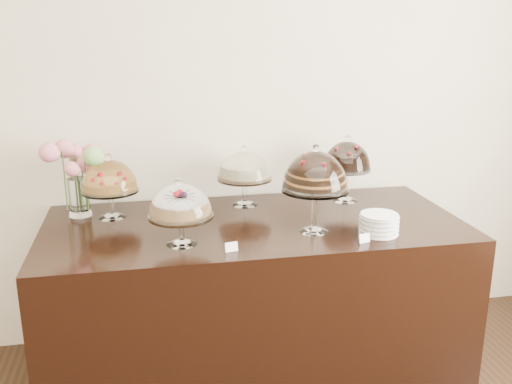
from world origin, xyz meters
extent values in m
cube|color=beige|center=(0.00, 3.00, 1.50)|extent=(5.00, 0.04, 3.00)
cube|color=black|center=(0.22, 2.45, 0.45)|extent=(2.20, 1.00, 0.90)
cone|color=white|center=(-0.18, 2.21, 0.91)|extent=(0.15, 0.15, 0.02)
cylinder|color=white|center=(-0.18, 2.21, 0.98)|extent=(0.03, 0.03, 0.11)
cylinder|color=white|center=(-0.18, 2.21, 1.04)|extent=(0.31, 0.31, 0.01)
cylinder|color=tan|center=(-0.18, 2.21, 1.08)|extent=(0.24, 0.24, 0.06)
sphere|color=red|center=(-0.12, 2.23, 1.12)|extent=(0.02, 0.02, 0.02)
sphere|color=red|center=(-0.23, 2.25, 1.12)|extent=(0.02, 0.02, 0.02)
sphere|color=red|center=(-0.20, 2.14, 1.12)|extent=(0.02, 0.02, 0.02)
sphere|color=white|center=(-0.18, 2.21, 1.21)|extent=(0.04, 0.04, 0.04)
cone|color=white|center=(0.49, 2.25, 0.91)|extent=(0.15, 0.15, 0.02)
cylinder|color=white|center=(0.49, 2.25, 1.02)|extent=(0.03, 0.03, 0.19)
cylinder|color=white|center=(0.49, 2.25, 1.12)|extent=(0.34, 0.34, 0.01)
cylinder|color=black|center=(0.49, 2.25, 1.18)|extent=(0.24, 0.24, 0.11)
sphere|color=red|center=(0.55, 2.27, 1.24)|extent=(0.02, 0.02, 0.02)
sphere|color=red|center=(0.47, 2.31, 1.24)|extent=(0.02, 0.02, 0.02)
sphere|color=red|center=(0.42, 2.23, 1.24)|extent=(0.02, 0.02, 0.02)
sphere|color=red|center=(0.50, 2.19, 1.24)|extent=(0.02, 0.02, 0.02)
sphere|color=white|center=(0.49, 2.25, 1.33)|extent=(0.04, 0.04, 0.04)
cone|color=white|center=(0.22, 2.76, 0.91)|extent=(0.15, 0.15, 0.02)
cylinder|color=white|center=(0.22, 2.76, 0.99)|extent=(0.03, 0.03, 0.13)
cylinder|color=white|center=(0.22, 2.76, 1.06)|extent=(0.31, 0.31, 0.01)
cylinder|color=#F2EBBB|center=(0.22, 2.76, 1.10)|extent=(0.26, 0.26, 0.07)
sphere|color=white|center=(0.22, 2.76, 1.23)|extent=(0.04, 0.04, 0.04)
cone|color=white|center=(0.82, 2.72, 0.91)|extent=(0.15, 0.15, 0.02)
cylinder|color=white|center=(0.82, 2.72, 1.01)|extent=(0.03, 0.03, 0.16)
cylinder|color=white|center=(0.82, 2.72, 1.09)|extent=(0.29, 0.29, 0.01)
cylinder|color=black|center=(0.82, 2.72, 1.14)|extent=(0.24, 0.24, 0.08)
sphere|color=red|center=(0.88, 2.74, 1.19)|extent=(0.02, 0.02, 0.02)
sphere|color=red|center=(0.77, 2.77, 1.19)|extent=(0.02, 0.02, 0.02)
sphere|color=red|center=(0.81, 2.66, 1.19)|extent=(0.02, 0.02, 0.02)
sphere|color=white|center=(0.82, 2.72, 1.27)|extent=(0.04, 0.04, 0.04)
cone|color=white|center=(-0.53, 2.68, 0.91)|extent=(0.15, 0.15, 0.02)
cylinder|color=white|center=(-0.53, 2.68, 0.98)|extent=(0.03, 0.03, 0.12)
cylinder|color=white|center=(-0.53, 2.68, 1.05)|extent=(0.31, 0.31, 0.01)
cylinder|color=gold|center=(-0.53, 2.68, 1.08)|extent=(0.25, 0.25, 0.04)
sphere|color=red|center=(-0.46, 2.70, 1.11)|extent=(0.02, 0.02, 0.02)
sphere|color=red|center=(-0.51, 2.74, 1.11)|extent=(0.02, 0.02, 0.02)
sphere|color=red|center=(-0.58, 2.72, 1.11)|extent=(0.02, 0.02, 0.02)
sphere|color=red|center=(-0.59, 2.66, 1.11)|extent=(0.02, 0.02, 0.02)
sphere|color=red|center=(-0.54, 2.61, 1.11)|extent=(0.02, 0.02, 0.02)
sphere|color=red|center=(-0.47, 2.63, 1.11)|extent=(0.02, 0.02, 0.02)
sphere|color=white|center=(-0.53, 2.68, 1.23)|extent=(0.04, 0.04, 0.04)
cylinder|color=white|center=(-0.70, 2.75, 1.00)|extent=(0.11, 0.11, 0.21)
cylinder|color=#476B2D|center=(-0.67, 2.75, 1.06)|extent=(0.01, 0.01, 0.25)
sphere|color=#D47F8C|center=(-0.64, 2.75, 1.19)|extent=(0.11, 0.11, 0.11)
cylinder|color=#476B2D|center=(-0.66, 2.79, 1.09)|extent=(0.01, 0.01, 0.29)
sphere|color=#D47F8C|center=(-0.62, 2.84, 1.23)|extent=(0.09, 0.09, 0.09)
cylinder|color=#476B2D|center=(-0.70, 2.80, 1.08)|extent=(0.01, 0.01, 0.29)
sphere|color=#D47F8C|center=(-0.71, 2.85, 1.23)|extent=(0.10, 0.10, 0.10)
cylinder|color=#476B2D|center=(-0.73, 2.77, 1.10)|extent=(0.01, 0.01, 0.33)
sphere|color=#D47F8C|center=(-0.76, 2.79, 1.27)|extent=(0.10, 0.10, 0.10)
cylinder|color=#476B2D|center=(-0.76, 2.72, 1.10)|extent=(0.01, 0.01, 0.33)
sphere|color=#D47F8C|center=(-0.82, 2.70, 1.27)|extent=(0.10, 0.10, 0.10)
cylinder|color=#476B2D|center=(-0.70, 2.70, 1.06)|extent=(0.01, 0.01, 0.24)
sphere|color=#D47F8C|center=(-0.71, 2.66, 1.18)|extent=(0.08, 0.08, 0.08)
cylinder|color=#476B2D|center=(-0.65, 2.70, 1.09)|extent=(0.01, 0.01, 0.31)
sphere|color=#73A851|center=(-0.60, 2.65, 1.25)|extent=(0.11, 0.11, 0.11)
cylinder|color=white|center=(0.79, 2.15, 0.90)|extent=(0.19, 0.19, 0.01)
cylinder|color=white|center=(0.79, 2.15, 0.92)|extent=(0.18, 0.18, 0.01)
cylinder|color=white|center=(0.79, 2.15, 0.93)|extent=(0.19, 0.19, 0.01)
cylinder|color=white|center=(0.79, 2.15, 0.94)|extent=(0.18, 0.18, 0.01)
cylinder|color=white|center=(0.79, 2.15, 0.95)|extent=(0.19, 0.19, 0.01)
cylinder|color=white|center=(0.79, 2.15, 0.96)|extent=(0.18, 0.18, 0.01)
cylinder|color=white|center=(0.79, 2.15, 0.97)|extent=(0.19, 0.19, 0.01)
cylinder|color=white|center=(0.79, 2.15, 0.98)|extent=(0.18, 0.18, 0.01)
cylinder|color=white|center=(0.79, 2.15, 0.99)|extent=(0.19, 0.19, 0.01)
cylinder|color=white|center=(0.79, 2.15, 1.00)|extent=(0.18, 0.18, 0.01)
cube|color=white|center=(0.04, 2.07, 0.92)|extent=(0.06, 0.03, 0.04)
cube|color=white|center=(0.68, 2.06, 0.92)|extent=(0.06, 0.03, 0.04)
camera|label=1|loc=(-0.33, -0.35, 1.90)|focal=40.00mm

